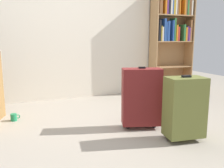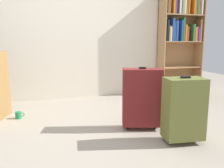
# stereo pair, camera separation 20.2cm
# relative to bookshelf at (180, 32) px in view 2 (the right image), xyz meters

# --- Properties ---
(ground_plane) EXTENTS (9.55, 9.55, 0.00)m
(ground_plane) POSITION_rel_bookshelf_xyz_m (-2.08, -1.67, -1.20)
(ground_plane) COLOR #9E9384
(back_wall) EXTENTS (5.46, 0.10, 2.60)m
(back_wall) POSITION_rel_bookshelf_xyz_m (-2.08, 0.20, 0.10)
(back_wall) COLOR beige
(back_wall) RESTS_ON ground
(bookshelf) EXTENTS (0.87, 0.29, 2.00)m
(bookshelf) POSITION_rel_bookshelf_xyz_m (0.00, 0.00, 0.00)
(bookshelf) COLOR #A87F51
(bookshelf) RESTS_ON ground
(mug) EXTENTS (0.12, 0.08, 0.10)m
(mug) POSITION_rel_bookshelf_xyz_m (-2.99, -0.79, -1.15)
(mug) COLOR #1E7F4C
(mug) RESTS_ON ground
(storage_box) EXTENTS (0.45, 0.29, 0.22)m
(storage_box) POSITION_rel_bookshelf_xyz_m (-0.11, -0.43, -1.09)
(storage_box) COLOR black
(storage_box) RESTS_ON ground
(suitcase_dark_red) EXTENTS (0.50, 0.35, 0.74)m
(suitcase_dark_red) POSITION_rel_bookshelf_xyz_m (-1.57, -1.65, -0.82)
(suitcase_dark_red) COLOR maroon
(suitcase_dark_red) RESTS_ON ground
(suitcase_olive) EXTENTS (0.43, 0.30, 0.70)m
(suitcase_olive) POSITION_rel_bookshelf_xyz_m (-1.33, -2.14, -0.84)
(suitcase_olive) COLOR brown
(suitcase_olive) RESTS_ON ground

